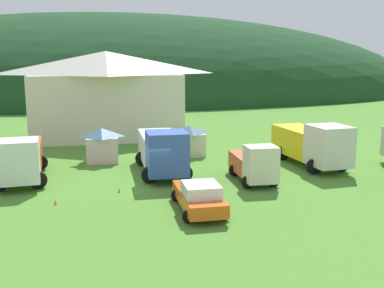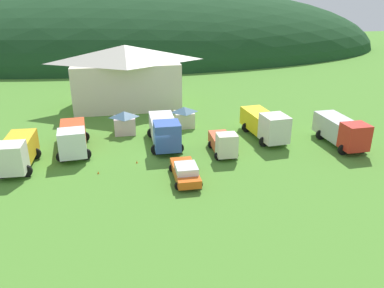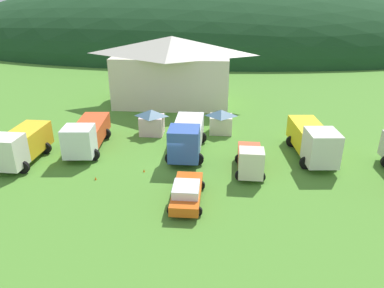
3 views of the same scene
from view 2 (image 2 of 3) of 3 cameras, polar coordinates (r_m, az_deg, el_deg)
ground_plane at (r=39.88m, az=-5.24°, el=-1.66°), size 200.00×200.00×0.00m
forested_hill_backdrop at (r=105.30m, az=-9.14°, el=13.14°), size 133.37×60.00×32.61m
depot_building at (r=55.80m, az=-9.57°, el=9.85°), size 15.52×8.72×8.59m
play_shed_cream at (r=47.38m, az=-1.15°, el=4.03°), size 2.50×2.18×2.53m
play_shed_pink at (r=45.83m, az=-9.82°, el=3.17°), size 2.58×2.21×2.68m
heavy_rig_striped at (r=39.74m, az=-24.21°, el=-1.01°), size 3.36×6.65×3.22m
heavy_rig_white at (r=41.89m, az=-17.02°, el=0.93°), size 3.78×8.41×3.15m
box_truck_blue at (r=41.71m, az=-4.05°, el=2.01°), size 3.43×8.13×3.36m
light_truck_cream at (r=39.60m, az=4.62°, el=0.16°), size 2.50×5.17×2.68m
flatbed_truck_yellow at (r=44.21m, az=10.67°, el=2.92°), size 3.72×8.03×3.39m
crane_truck_red at (r=44.49m, az=21.00°, el=1.87°), size 3.43×7.32×3.20m
service_pickup_orange at (r=34.46m, az=-0.98°, el=-4.04°), size 2.43×5.22×1.66m
traffic_cone_near_pickup at (r=36.94m, az=-13.52°, el=-4.24°), size 0.36×0.36×0.56m
traffic_cone_mid_row at (r=38.39m, az=-8.05°, el=-2.78°), size 0.36×0.36×0.51m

